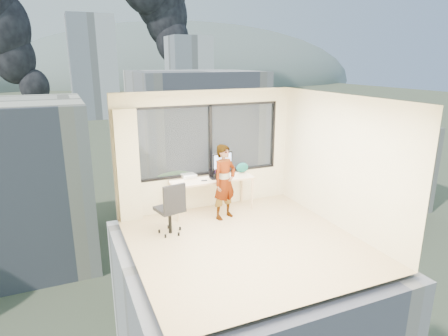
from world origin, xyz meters
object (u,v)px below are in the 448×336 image
chair (169,207)px  handbag (242,168)px  person (225,182)px  game_console (189,176)px  desk (212,195)px  monitor (222,164)px  laptop (217,174)px

chair → handbag: (1.95, 0.88, 0.34)m
person → game_console: (-0.54, 0.70, 0.00)m
desk → person: person is taller
monitor → game_console: size_ratio=1.79×
game_console → laptop: 0.62m
desk → monitor: bearing=17.7°
chair → laptop: size_ratio=3.29×
laptop → person: bearing=-86.6°
desk → monitor: size_ratio=3.41×
person → laptop: (0.00, 0.41, 0.06)m
monitor → laptop: 0.27m
person → desk: bearing=82.7°
monitor → laptop: monitor is taller
monitor → laptop: bearing=-160.1°
monitor → laptop: size_ratio=1.65×
chair → monitor: size_ratio=1.99×
person → handbag: person is taller
handbag → monitor: bearing=177.6°
person → laptop: person is taller
game_console → monitor: bearing=-20.9°
chair → person: size_ratio=0.67×
monitor → desk: bearing=-177.2°
game_console → desk: bearing=-38.3°
chair → desk: bearing=19.3°
monitor → person: bearing=-123.2°
handbag → desk: bearing=-178.4°
desk → person: (0.11, -0.45, 0.41)m
person → monitor: (0.18, 0.54, 0.23)m
person → game_console: person is taller
person → handbag: 0.92m
laptop → handbag: bearing=18.3°
desk → handbag: (0.80, 0.15, 0.49)m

